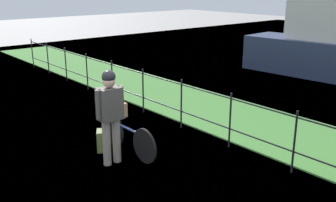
{
  "coord_description": "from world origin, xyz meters",
  "views": [
    {
      "loc": [
        5.21,
        -3.31,
        3.05
      ],
      "look_at": [
        -0.16,
        1.23,
        0.9
      ],
      "focal_mm": 41.3,
      "sensor_mm": 36.0,
      "label": 1
    }
  ],
  "objects": [
    {
      "name": "grass_strip",
      "position": [
        0.0,
        3.45,
        0.01
      ],
      "size": [
        27.0,
        2.4,
        0.03
      ],
      "primitive_type": "cube",
      "color": "#478438",
      "rests_on": "ground"
    },
    {
      "name": "backpack_on_paving",
      "position": [
        -0.77,
        0.1,
        0.2
      ],
      "size": [
        0.33,
        0.3,
        0.4
      ],
      "primitive_type": "cube",
      "rotation": [
        0.0,
        0.0,
        5.72
      ],
      "color": "olive",
      "rests_on": "ground"
    },
    {
      "name": "bicycle_main",
      "position": [
        -0.35,
        0.41,
        0.34
      ],
      "size": [
        1.64,
        0.16,
        0.63
      ],
      "color": "black",
      "rests_on": "ground"
    },
    {
      "name": "iron_fence",
      "position": [
        -0.0,
        2.06,
        0.63
      ],
      "size": [
        18.04,
        0.04,
        1.09
      ],
      "color": "black",
      "rests_on": "ground"
    },
    {
      "name": "cyclist_person",
      "position": [
        -0.18,
        -0.04,
        1.0
      ],
      "size": [
        0.26,
        0.54,
        1.68
      ],
      "color": "gray",
      "rests_on": "ground"
    },
    {
      "name": "terrier_dog",
      "position": [
        -0.68,
        0.41,
        0.98
      ],
      "size": [
        0.32,
        0.14,
        0.18
      ],
      "color": "silver",
      "rests_on": "wooden_crate"
    },
    {
      "name": "ground_plane",
      "position": [
        0.0,
        0.0,
        0.0
      ],
      "size": [
        60.0,
        60.0,
        0.0
      ],
      "primitive_type": "plane",
      "color": "#9E9993"
    },
    {
      "name": "moored_boat_near",
      "position": [
        -1.37,
        9.06,
        0.96
      ],
      "size": [
        5.27,
        2.04,
        4.24
      ],
      "color": "#2D3856",
      "rests_on": "ground"
    },
    {
      "name": "wooden_crate",
      "position": [
        -0.71,
        0.41,
        0.77
      ],
      "size": [
        0.34,
        0.29,
        0.27
      ],
      "primitive_type": "cube",
      "rotation": [
        0.0,
        0.0,
        -0.0
      ],
      "color": "#A87F51",
      "rests_on": "bicycle_main"
    }
  ]
}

